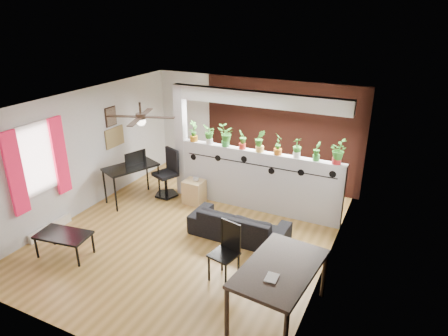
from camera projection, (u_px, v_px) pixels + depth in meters
room_shell at (190, 172)px, 7.41m from camera, size 6.30×7.10×2.90m
partition_wall at (258, 181)px, 8.57m from camera, size 3.60×0.18×1.35m
ceiling_header at (261, 99)px, 7.90m from camera, size 3.60×0.18×0.30m
pier_column at (181, 141)px, 9.11m from camera, size 0.22×0.20×2.60m
brick_panel at (282, 135)px, 9.56m from camera, size 3.90×0.05×2.60m
vine_decal at (257, 165)px, 8.34m from camera, size 3.31×0.01×0.30m
window_assembly at (37, 161)px, 7.37m from camera, size 0.09×1.30×1.55m
baseboard_heater at (50, 228)px, 7.90m from camera, size 0.08×1.00×0.18m
corkboard at (115, 137)px, 9.23m from camera, size 0.03×0.60×0.45m
framed_art at (111, 117)px, 8.99m from camera, size 0.03×0.34×0.44m
ceiling_fan at (141, 118)px, 7.10m from camera, size 1.19×1.19×0.43m
potted_plant_0 at (194, 130)px, 8.86m from camera, size 0.24×0.28×0.48m
potted_plant_1 at (209, 134)px, 8.71m from camera, size 0.25×0.27×0.42m
potted_plant_2 at (226, 135)px, 8.54m from camera, size 0.31×0.29×0.47m
potted_plant_3 at (242, 139)px, 8.39m from camera, size 0.22×0.25×0.42m
potted_plant_4 at (260, 140)px, 8.22m from camera, size 0.31×0.28×0.47m
potted_plant_5 at (278, 143)px, 8.07m from camera, size 0.28×0.30×0.46m
potted_plant_6 at (297, 147)px, 7.92m from camera, size 0.25×0.26×0.41m
potted_plant_7 at (317, 151)px, 7.76m from camera, size 0.17×0.20×0.39m
potted_plant_8 at (338, 151)px, 7.58m from camera, size 0.27×0.30×0.48m
sofa at (239, 225)px, 7.68m from camera, size 1.82×0.73×0.53m
cube_shelf at (194, 192)px, 9.01m from camera, size 0.44×0.39×0.54m
cup at (196, 179)px, 8.87m from camera, size 0.17×0.17×0.10m
computer_desk at (131, 169)px, 8.95m from camera, size 1.03×1.31×0.85m
monitor at (134, 160)px, 9.01m from camera, size 0.30×0.14×0.17m
office_chair at (168, 176)px, 9.28m from camera, size 0.61×0.62×1.12m
dining_table at (280, 272)px, 5.54m from camera, size 1.08×1.61×0.83m
book at (266, 276)px, 5.30m from camera, size 0.17×0.23×0.02m
folding_chair at (227, 246)px, 6.40m from camera, size 0.48×0.48×1.00m
coffee_table at (63, 236)px, 7.06m from camera, size 1.00×0.65×0.44m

